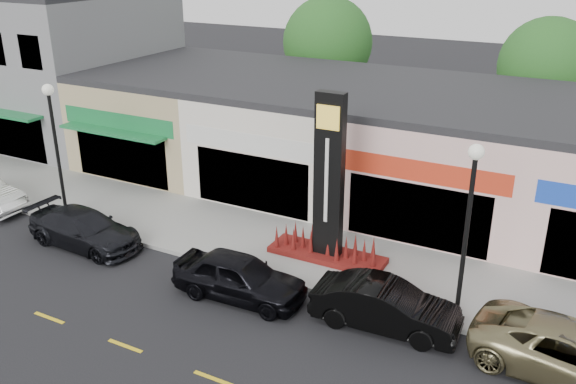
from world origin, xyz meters
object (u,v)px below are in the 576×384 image
at_px(lamp_west_near, 55,138).
at_px(car_black_sedan, 239,277).
at_px(car_gold_suv, 576,354).
at_px(lamp_east_near, 468,217).
at_px(car_dark_sedan, 84,229).
at_px(car_black_conv, 385,306).
at_px(pylon_sign, 328,203).

relative_size(lamp_west_near, car_black_sedan, 1.25).
bearing_deg(lamp_west_near, car_black_sedan, -10.62).
distance_m(lamp_west_near, car_gold_suv, 19.51).
height_order(lamp_east_near, car_black_sedan, lamp_east_near).
relative_size(lamp_east_near, car_dark_sedan, 1.17).
bearing_deg(lamp_east_near, car_gold_suv, -18.06).
distance_m(lamp_west_near, car_black_conv, 14.49).
distance_m(lamp_east_near, car_gold_suv, 4.41).
height_order(car_dark_sedan, car_black_sedan, car_black_sedan).
bearing_deg(pylon_sign, lamp_west_near, -171.23).
distance_m(pylon_sign, car_gold_suv, 8.87).
bearing_deg(car_black_sedan, car_black_conv, -84.86).
bearing_deg(car_gold_suv, car_dark_sedan, 98.72).
bearing_deg(car_dark_sedan, car_gold_suv, -86.97).
bearing_deg(lamp_west_near, lamp_east_near, 0.00).
bearing_deg(lamp_east_near, pylon_sign, 161.25).
xyz_separation_m(lamp_west_near, car_dark_sedan, (2.46, -1.39, -2.80)).
relative_size(lamp_east_near, car_gold_suv, 1.04).
bearing_deg(lamp_east_near, car_black_sedan, -164.62).
distance_m(lamp_west_near, pylon_sign, 11.19).
relative_size(car_dark_sedan, car_gold_suv, 0.89).
xyz_separation_m(lamp_east_near, car_dark_sedan, (-13.54, -1.39, -2.80)).
height_order(car_black_conv, car_gold_suv, car_gold_suv).
relative_size(pylon_sign, car_black_sedan, 1.37).
bearing_deg(car_dark_sedan, lamp_east_near, -82.19).
bearing_deg(car_gold_suv, lamp_east_near, 79.55).
distance_m(car_black_conv, car_gold_suv, 5.11).
relative_size(lamp_east_near, car_black_sedan, 1.25).
xyz_separation_m(car_dark_sedan, car_gold_suv, (16.82, 0.32, 0.05)).
height_order(lamp_west_near, car_black_sedan, lamp_west_near).
relative_size(lamp_east_near, car_black_conv, 1.26).
bearing_deg(lamp_west_near, car_dark_sedan, -29.50).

